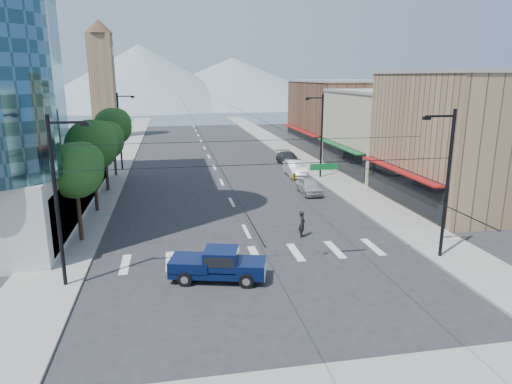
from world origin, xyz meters
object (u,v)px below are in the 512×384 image
parked_car_mid (295,168)px  pickup_truck (217,264)px  parked_car_near (309,186)px  pedestrian (302,224)px  parked_car_far (288,158)px

parked_car_mid → pickup_truck: bearing=-112.2°
parked_car_near → parked_car_mid: parked_car_mid is taller
pickup_truck → pedestrian: size_ratio=2.96×
pedestrian → parked_car_far: (5.81, 26.27, -0.16)m
pickup_truck → parked_car_near: bearing=73.4°
pedestrian → parked_car_mid: size_ratio=0.36×
pedestrian → parked_car_far: 26.90m
pickup_truck → pedestrian: bearing=56.6°
parked_car_far → parked_car_mid: bearing=-100.9°
parked_car_near → parked_car_far: parked_car_far is taller
pickup_truck → parked_car_near: pickup_truck is taller
pickup_truck → parked_car_far: bearing=83.7°
pedestrian → parked_car_near: bearing=2.9°
pickup_truck → parked_car_near: 20.20m
parked_car_near → pickup_truck: bearing=-119.7°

